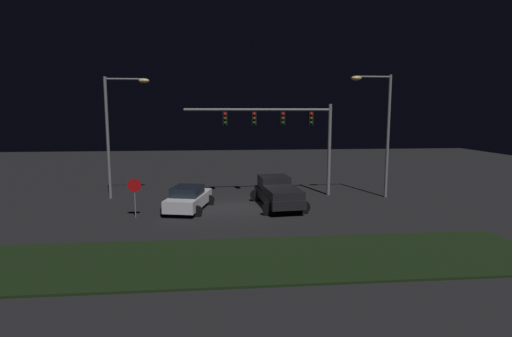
{
  "coord_description": "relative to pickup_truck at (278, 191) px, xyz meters",
  "views": [
    {
      "loc": [
        -1.26,
        -24.57,
        5.84
      ],
      "look_at": [
        1.18,
        0.58,
        2.38
      ],
      "focal_mm": 28.27,
      "sensor_mm": 36.0,
      "label": 1
    }
  ],
  "objects": [
    {
      "name": "ground_plane",
      "position": [
        -2.51,
        -0.13,
        -1.0
      ],
      "size": [
        80.0,
        80.0,
        0.0
      ],
      "primitive_type": "plane",
      "color": "black"
    },
    {
      "name": "grass_median",
      "position": [
        -2.51,
        -9.27,
        -0.95
      ],
      "size": [
        23.97,
        5.25,
        0.1
      ],
      "primitive_type": "cube",
      "color": "black",
      "rests_on": "ground_plane"
    },
    {
      "name": "pickup_truck",
      "position": [
        0.0,
        0.0,
        0.0
      ],
      "size": [
        3.21,
        5.56,
        1.8
      ],
      "rotation": [
        0.0,
        0.0,
        1.66
      ],
      "color": "black",
      "rests_on": "ground_plane"
    },
    {
      "name": "car_sedan",
      "position": [
        -5.53,
        -0.48,
        -0.26
      ],
      "size": [
        3.11,
        4.69,
        1.51
      ],
      "rotation": [
        0.0,
        0.0,
        1.34
      ],
      "color": "silver",
      "rests_on": "ground_plane"
    },
    {
      "name": "traffic_signal_gantry",
      "position": [
        0.84,
        3.27,
        4.03
      ],
      "size": [
        10.32,
        0.56,
        6.5
      ],
      "color": "slate",
      "rests_on": "ground_plane"
    },
    {
      "name": "street_lamp_left",
      "position": [
        -10.55,
        3.56,
        4.24
      ],
      "size": [
        3.01,
        0.44,
        8.28
      ],
      "color": "slate",
      "rests_on": "ground_plane"
    },
    {
      "name": "street_lamp_right",
      "position": [
        7.44,
        2.13,
        4.32
      ],
      "size": [
        2.83,
        0.44,
        8.45
      ],
      "color": "slate",
      "rests_on": "ground_plane"
    },
    {
      "name": "stop_sign",
      "position": [
        -8.41,
        -1.95,
        0.56
      ],
      "size": [
        0.76,
        0.08,
        2.23
      ],
      "color": "slate",
      "rests_on": "ground_plane"
    }
  ]
}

